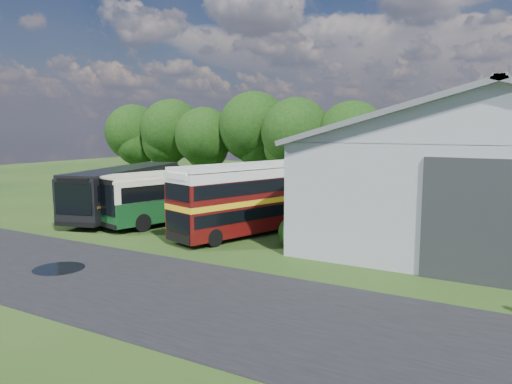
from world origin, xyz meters
The scene contains 15 objects.
ground centered at (0.00, 0.00, 0.00)m, with size 120.00×120.00×0.00m, color #1B3A12.
asphalt_road centered at (3.00, -3.00, 0.00)m, with size 60.00×8.00×0.02m, color black.
puddle centered at (-1.50, -3.00, 0.00)m, with size 2.20×2.20×0.01m, color black.
tree_far_left centered at (-23.00, 24.00, 5.56)m, with size 6.12×6.12×8.64m.
tree_left_a centered at (-18.00, 24.50, 5.87)m, with size 6.46×6.46×9.12m.
tree_left_b centered at (-13.00, 23.50, 5.25)m, with size 5.78×5.78×8.16m.
tree_mid centered at (-8.00, 24.80, 6.18)m, with size 6.80×6.80×9.60m.
tree_right_a centered at (-3.00, 23.80, 5.69)m, with size 6.26×6.26×8.83m.
tree_right_b centered at (2.00, 24.60, 5.44)m, with size 5.98×5.98×8.45m.
shrub_front centered at (5.60, 6.00, 0.00)m, with size 1.70×1.70×1.70m, color #194714.
shrub_mid centered at (5.60, 8.00, 0.00)m, with size 1.60×1.60×1.60m, color #194714.
shrub_back centered at (5.60, 10.00, 0.00)m, with size 1.80×1.80×1.80m, color #194714.
bus_green_single centered at (-3.90, 9.14, 1.77)m, with size 5.80×12.34×3.32m.
bus_maroon_double centered at (1.96, 7.22, 2.05)m, with size 5.14×9.86×4.11m.
bus_dark_single centered at (-8.67, 8.33, 1.79)m, with size 5.98×12.50×3.36m.
Camera 1 is at (16.72, -16.96, 6.21)m, focal length 35.00 mm.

